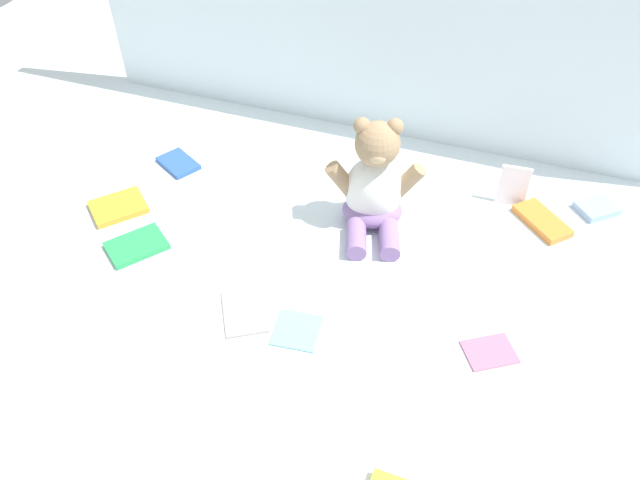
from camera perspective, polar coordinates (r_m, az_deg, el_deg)
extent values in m
plane|color=silver|center=(1.39, 0.46, -0.06)|extent=(3.20, 3.20, 0.00)
cube|color=silver|center=(1.59, 6.78, 21.01)|extent=(1.65, 0.03, 0.70)
ellipsoid|color=white|center=(1.39, 5.08, 4.74)|extent=(0.16, 0.14, 0.18)
ellipsoid|color=#8C6BA5|center=(1.42, 4.94, 2.84)|extent=(0.17, 0.15, 0.06)
sphere|color=#9E7F5B|center=(1.31, 5.43, 9.01)|extent=(0.12, 0.12, 0.10)
ellipsoid|color=tan|center=(1.28, 5.45, 7.80)|extent=(0.05, 0.04, 0.03)
sphere|color=#9E7F5B|center=(1.30, 3.98, 10.67)|extent=(0.05, 0.05, 0.04)
sphere|color=#9E7F5B|center=(1.30, 7.08, 10.54)|extent=(0.05, 0.05, 0.04)
cylinder|color=#9E7F5B|center=(1.37, 2.11, 5.70)|extent=(0.09, 0.06, 0.09)
cylinder|color=#9E7F5B|center=(1.37, 8.19, 5.48)|extent=(0.09, 0.06, 0.09)
cylinder|color=#8C6BA5|center=(1.36, 3.44, 0.13)|extent=(0.07, 0.11, 0.05)
cylinder|color=#8C6BA5|center=(1.37, 6.53, 0.04)|extent=(0.07, 0.11, 0.05)
cube|color=#8AAAD4|center=(1.60, 24.62, 2.75)|extent=(0.12, 0.11, 0.02)
cube|color=gold|center=(1.54, -18.45, 2.97)|extent=(0.16, 0.16, 0.01)
cube|color=#A09095|center=(1.25, -7.14, -6.65)|extent=(0.14, 0.15, 0.01)
cube|color=orange|center=(1.52, 20.19, 1.70)|extent=(0.15, 0.15, 0.02)
cube|color=#7BB8CC|center=(1.21, -2.20, -8.45)|extent=(0.10, 0.10, 0.01)
cube|color=green|center=(1.43, -16.89, -0.51)|extent=(0.15, 0.16, 0.01)
cube|color=#AF6684|center=(1.22, 15.70, -10.05)|extent=(0.12, 0.11, 0.01)
cube|color=white|center=(1.53, 17.74, 4.89)|extent=(0.07, 0.02, 0.10)
cube|color=#2C54A5|center=(1.65, -13.20, 7.05)|extent=(0.13, 0.12, 0.01)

